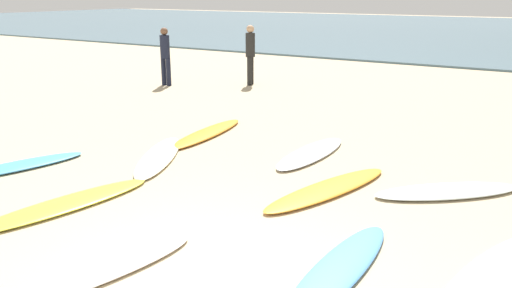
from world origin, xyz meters
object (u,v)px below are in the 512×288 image
(surfboard_6, at_px, (502,268))
(surfboard_10, at_px, (311,153))
(surfboard_7, at_px, (64,204))
(surfboard_4, at_px, (159,156))
(surfboard_1, at_px, (16,166))
(surfboard_0, at_px, (328,189))
(beachgoer_mid, at_px, (165,54))
(surfboard_2, at_px, (447,191))
(surfboard_8, at_px, (207,133))
(surfboard_9, at_px, (340,269))
(surfboard_3, at_px, (99,270))
(beachgoer_near, at_px, (250,52))

(surfboard_6, distance_m, surfboard_10, 4.13)
(surfboard_6, relative_size, surfboard_7, 0.91)
(surfboard_4, relative_size, surfboard_10, 1.08)
(surfboard_4, xyz_separation_m, surfboard_10, (2.10, 1.53, 0.00))
(surfboard_7, relative_size, surfboard_10, 1.15)
(surfboard_1, height_order, surfboard_4, same)
(surfboard_1, distance_m, surfboard_4, 2.23)
(surfboard_0, height_order, surfboard_7, surfboard_0)
(surfboard_4, bearing_deg, beachgoer_mid, -78.20)
(surfboard_1, distance_m, surfboard_2, 6.57)
(surfboard_0, height_order, surfboard_8, surfboard_8)
(surfboard_0, bearing_deg, surfboard_4, 18.22)
(surfboard_7, bearing_deg, surfboard_9, 16.65)
(surfboard_0, xyz_separation_m, surfboard_10, (-0.95, 1.39, 0.00))
(surfboard_2, relative_size, surfboard_3, 0.99)
(surfboard_2, bearing_deg, surfboard_8, 39.95)
(surfboard_7, distance_m, surfboard_10, 4.11)
(surfboard_8, bearing_deg, surfboard_10, -7.52)
(beachgoer_near, bearing_deg, surfboard_9, -159.13)
(surfboard_7, relative_size, beachgoer_near, 1.42)
(surfboard_0, height_order, surfboard_3, surfboard_0)
(surfboard_0, relative_size, beachgoer_mid, 1.46)
(surfboard_3, bearing_deg, surfboard_2, 73.06)
(surfboard_2, distance_m, beachgoer_near, 9.26)
(surfboard_4, bearing_deg, surfboard_0, 154.14)
(surfboard_1, relative_size, surfboard_3, 1.00)
(beachgoer_mid, bearing_deg, surfboard_8, -38.33)
(surfboard_0, distance_m, surfboard_8, 3.56)
(surfboard_9, distance_m, beachgoer_mid, 11.33)
(surfboard_0, xyz_separation_m, surfboard_9, (1.00, -1.93, -0.00))
(surfboard_0, xyz_separation_m, surfboard_3, (-1.04, -3.24, -0.00))
(surfboard_0, xyz_separation_m, surfboard_7, (-2.70, -2.33, -0.00))
(surfboard_9, relative_size, beachgoer_mid, 1.33)
(surfboard_8, height_order, beachgoer_mid, beachgoer_mid)
(surfboard_1, distance_m, surfboard_9, 5.62)
(surfboard_1, distance_m, surfboard_10, 4.82)
(surfboard_2, relative_size, beachgoer_near, 1.21)
(surfboard_3, bearing_deg, surfboard_6, 47.18)
(surfboard_1, distance_m, beachgoer_near, 8.57)
(beachgoer_near, distance_m, beachgoer_mid, 2.52)
(surfboard_4, relative_size, beachgoer_near, 1.33)
(surfboard_0, relative_size, surfboard_2, 1.17)
(surfboard_1, distance_m, surfboard_7, 2.01)
(beachgoer_near, bearing_deg, surfboard_2, -146.55)
(surfboard_3, relative_size, surfboard_8, 0.88)
(surfboard_4, xyz_separation_m, surfboard_7, (0.35, -2.19, -0.00))
(surfboard_6, height_order, surfboard_7, surfboard_6)
(surfboard_0, xyz_separation_m, surfboard_1, (-4.62, -1.72, -0.00))
(surfboard_1, relative_size, beachgoer_mid, 1.27)
(beachgoer_mid, bearing_deg, beachgoer_near, 37.35)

